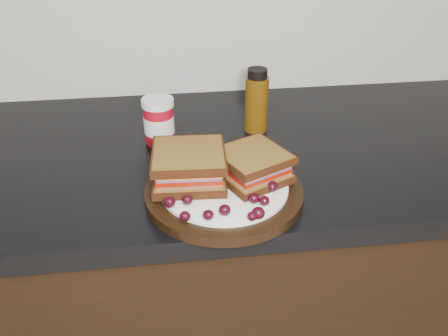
# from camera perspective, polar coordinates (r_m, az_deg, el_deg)

# --- Properties ---
(base_cabinets) EXTENTS (3.96, 0.58, 0.86)m
(base_cabinets) POSITION_cam_1_polar(r_m,az_deg,el_deg) (1.34, -12.21, -16.23)
(base_cabinets) COLOR black
(base_cabinets) RESTS_ON ground_plane
(countertop) EXTENTS (3.98, 0.60, 0.04)m
(countertop) POSITION_cam_1_polar(r_m,az_deg,el_deg) (1.06, -14.88, 0.51)
(countertop) COLOR black
(countertop) RESTS_ON base_cabinets
(plate) EXTENTS (0.28, 0.28, 0.02)m
(plate) POSITION_cam_1_polar(r_m,az_deg,el_deg) (0.88, -0.00, -2.83)
(plate) COLOR black
(plate) RESTS_ON countertop
(sandwich_left) EXTENTS (0.13, 0.13, 0.06)m
(sandwich_left) POSITION_cam_1_polar(r_m,az_deg,el_deg) (0.88, -4.02, 0.23)
(sandwich_left) COLOR brown
(sandwich_left) RESTS_ON plate
(sandwich_right) EXTENTS (0.15, 0.15, 0.05)m
(sandwich_right) POSITION_cam_1_polar(r_m,az_deg,el_deg) (0.89, 3.29, 0.30)
(sandwich_right) COLOR brown
(sandwich_right) RESTS_ON plate
(grape_0) EXTENTS (0.02, 0.02, 0.02)m
(grape_0) POSITION_cam_1_polar(r_m,az_deg,el_deg) (0.82, -6.25, -3.88)
(grape_0) COLOR black
(grape_0) RESTS_ON plate
(grape_1) EXTENTS (0.02, 0.02, 0.02)m
(grape_1) POSITION_cam_1_polar(r_m,az_deg,el_deg) (0.83, -4.21, -3.63)
(grape_1) COLOR black
(grape_1) RESTS_ON plate
(grape_2) EXTENTS (0.02, 0.02, 0.02)m
(grape_2) POSITION_cam_1_polar(r_m,az_deg,el_deg) (0.79, -4.46, -5.51)
(grape_2) COLOR black
(grape_2) RESTS_ON plate
(grape_3) EXTENTS (0.02, 0.02, 0.02)m
(grape_3) POSITION_cam_1_polar(r_m,az_deg,el_deg) (0.79, -1.81, -5.38)
(grape_3) COLOR black
(grape_3) RESTS_ON plate
(grape_4) EXTENTS (0.02, 0.02, 0.02)m
(grape_4) POSITION_cam_1_polar(r_m,az_deg,el_deg) (0.80, 0.09, -4.82)
(grape_4) COLOR black
(grape_4) RESTS_ON plate
(grape_5) EXTENTS (0.01, 0.01, 0.01)m
(grape_5) POSITION_cam_1_polar(r_m,az_deg,el_deg) (0.80, 0.08, -4.83)
(grape_5) COLOR black
(grape_5) RESTS_ON plate
(grape_6) EXTENTS (0.02, 0.02, 0.01)m
(grape_6) POSITION_cam_1_polar(r_m,az_deg,el_deg) (0.79, 3.22, -5.52)
(grape_6) COLOR black
(grape_6) RESTS_ON plate
(grape_7) EXTENTS (0.02, 0.02, 0.02)m
(grape_7) POSITION_cam_1_polar(r_m,az_deg,el_deg) (0.79, 3.95, -5.15)
(grape_7) COLOR black
(grape_7) RESTS_ON plate
(grape_8) EXTENTS (0.02, 0.02, 0.02)m
(grape_8) POSITION_cam_1_polar(r_m,az_deg,el_deg) (0.83, 4.63, -3.75)
(grape_8) COLOR black
(grape_8) RESTS_ON plate
(grape_9) EXTENTS (0.02, 0.02, 0.02)m
(grape_9) POSITION_cam_1_polar(r_m,az_deg,el_deg) (0.83, 3.44, -3.47)
(grape_9) COLOR black
(grape_9) RESTS_ON plate
(grape_10) EXTENTS (0.02, 0.02, 0.02)m
(grape_10) POSITION_cam_1_polar(r_m,az_deg,el_deg) (0.86, 5.55, -2.10)
(grape_10) COLOR black
(grape_10) RESTS_ON plate
(grape_11) EXTENTS (0.02, 0.02, 0.02)m
(grape_11) POSITION_cam_1_polar(r_m,az_deg,el_deg) (0.87, 4.85, -1.85)
(grape_11) COLOR black
(grape_11) RESTS_ON plate
(grape_12) EXTENTS (0.02, 0.02, 0.02)m
(grape_12) POSITION_cam_1_polar(r_m,az_deg,el_deg) (0.88, 5.32, -1.27)
(grape_12) COLOR black
(grape_12) RESTS_ON plate
(grape_13) EXTENTS (0.02, 0.02, 0.02)m
(grape_13) POSITION_cam_1_polar(r_m,az_deg,el_deg) (0.91, 5.19, 0.04)
(grape_13) COLOR black
(grape_13) RESTS_ON plate
(grape_14) EXTENTS (0.02, 0.02, 0.02)m
(grape_14) POSITION_cam_1_polar(r_m,az_deg,el_deg) (0.91, 3.64, 0.16)
(grape_14) COLOR black
(grape_14) RESTS_ON plate
(grape_15) EXTENTS (0.02, 0.02, 0.02)m
(grape_15) POSITION_cam_1_polar(r_m,az_deg,el_deg) (0.90, -2.82, -0.38)
(grape_15) COLOR black
(grape_15) RESTS_ON plate
(grape_16) EXTENTS (0.02, 0.02, 0.02)m
(grape_16) POSITION_cam_1_polar(r_m,az_deg,el_deg) (0.90, -4.86, -0.35)
(grape_16) COLOR black
(grape_16) RESTS_ON plate
(grape_17) EXTENTS (0.02, 0.02, 0.02)m
(grape_17) POSITION_cam_1_polar(r_m,az_deg,el_deg) (0.89, -4.69, -0.97)
(grape_17) COLOR black
(grape_17) RESTS_ON plate
(grape_18) EXTENTS (0.02, 0.02, 0.02)m
(grape_18) POSITION_cam_1_polar(r_m,az_deg,el_deg) (0.86, -6.24, -2.14)
(grape_18) COLOR black
(grape_18) RESTS_ON plate
(grape_19) EXTENTS (0.02, 0.02, 0.02)m
(grape_19) POSITION_cam_1_polar(r_m,az_deg,el_deg) (0.85, -6.30, -2.67)
(grape_19) COLOR black
(grape_19) RESTS_ON plate
(grape_20) EXTENTS (0.02, 0.02, 0.02)m
(grape_20) POSITION_cam_1_polar(r_m,az_deg,el_deg) (0.89, -2.53, -0.85)
(grape_20) COLOR black
(grape_20) RESTS_ON plate
(grape_21) EXTENTS (0.02, 0.02, 0.01)m
(grape_21) POSITION_cam_1_polar(r_m,az_deg,el_deg) (0.89, -3.01, -0.96)
(grape_21) COLOR black
(grape_21) RESTS_ON plate
(grape_22) EXTENTS (0.02, 0.02, 0.02)m
(grape_22) POSITION_cam_1_polar(r_m,az_deg,el_deg) (0.87, -4.42, -1.91)
(grape_22) COLOR black
(grape_22) RESTS_ON plate
(condiment_jar) EXTENTS (0.08, 0.08, 0.10)m
(condiment_jar) POSITION_cam_1_polar(r_m,az_deg,el_deg) (1.05, -7.46, 5.38)
(condiment_jar) COLOR maroon
(condiment_jar) RESTS_ON countertop
(oil_bottle) EXTENTS (0.06, 0.06, 0.14)m
(oil_bottle) POSITION_cam_1_polar(r_m,az_deg,el_deg) (1.09, 3.73, 7.73)
(oil_bottle) COLOR #4B3007
(oil_bottle) RESTS_ON countertop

